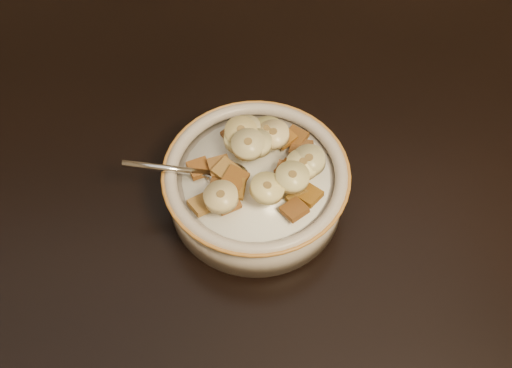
{
  "coord_description": "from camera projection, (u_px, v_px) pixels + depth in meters",
  "views": [
    {
      "loc": [
        0.13,
        -0.34,
        1.29
      ],
      "look_at": [
        0.17,
        0.01,
        0.78
      ],
      "focal_mm": 45.0,
      "sensor_mm": 36.0,
      "label": 1
    }
  ],
  "objects": [
    {
      "name": "banana_slice_1",
      "position": [
        267.0,
        188.0,
        0.57
      ],
      "size": [
        0.04,
        0.04,
        0.02
      ],
      "primitive_type": "cylinder",
      "rotation": [
        0.12,
        0.11,
        1.04
      ],
      "color": "#F5EA90",
      "rests_on": "milk"
    },
    {
      "name": "cereal_square_13",
      "position": [
        199.0,
        168.0,
        0.61
      ],
      "size": [
        0.03,
        0.03,
        0.01
      ],
      "primitive_type": "cube",
      "rotation": [
        0.04,
        0.03,
        1.89
      ],
      "color": "#935421",
      "rests_on": "milk"
    },
    {
      "name": "milk",
      "position": [
        256.0,
        178.0,
        0.61
      ],
      "size": [
        0.14,
        0.14,
        0.0
      ],
      "primitive_type": "cylinder",
      "color": "white",
      "rests_on": "cereal_bowl"
    },
    {
      "name": "cereal_square_15",
      "position": [
        234.0,
        188.0,
        0.58
      ],
      "size": [
        0.03,
        0.03,
        0.01
      ],
      "primitive_type": "cube",
      "rotation": [
        -0.23,
        0.1,
        2.82
      ],
      "color": "brown",
      "rests_on": "milk"
    },
    {
      "name": "cereal_square_6",
      "position": [
        301.0,
        148.0,
        0.62
      ],
      "size": [
        0.03,
        0.03,
        0.01
      ],
      "primitive_type": "cube",
      "rotation": [
        0.08,
        0.14,
        2.74
      ],
      "color": "brown",
      "rests_on": "milk"
    },
    {
      "name": "banana_slice_7",
      "position": [
        245.0,
        129.0,
        0.61
      ],
      "size": [
        0.04,
        0.04,
        0.01
      ],
      "primitive_type": "cylinder",
      "rotation": [
        -0.1,
        -0.08,
        0.31
      ],
      "color": "beige",
      "rests_on": "milk"
    },
    {
      "name": "banana_slice_8",
      "position": [
        241.0,
        132.0,
        0.6
      ],
      "size": [
        0.04,
        0.04,
        0.02
      ],
      "primitive_type": "cylinder",
      "rotation": [
        -0.13,
        -0.11,
        2.42
      ],
      "color": "#DAC676",
      "rests_on": "milk"
    },
    {
      "name": "cereal_square_19",
      "position": [
        294.0,
        210.0,
        0.58
      ],
      "size": [
        0.03,
        0.03,
        0.01
      ],
      "primitive_type": "cube",
      "rotation": [
        -0.25,
        -0.03,
        0.53
      ],
      "color": "brown",
      "rests_on": "milk"
    },
    {
      "name": "cereal_square_3",
      "position": [
        300.0,
        198.0,
        0.59
      ],
      "size": [
        0.03,
        0.03,
        0.01
      ],
      "primitive_type": "cube",
      "rotation": [
        0.24,
        -0.1,
        0.69
      ],
      "color": "brown",
      "rests_on": "milk"
    },
    {
      "name": "banana_slice_11",
      "position": [
        309.0,
        161.0,
        0.59
      ],
      "size": [
        0.04,
        0.04,
        0.02
      ],
      "primitive_type": "cylinder",
      "rotation": [
        -0.13,
        -0.11,
        1.31
      ],
      "color": "beige",
      "rests_on": "milk"
    },
    {
      "name": "cereal_square_5",
      "position": [
        221.0,
        185.0,
        0.59
      ],
      "size": [
        0.02,
        0.02,
        0.01
      ],
      "primitive_type": "cube",
      "rotation": [
        0.17,
        0.11,
        2.91
      ],
      "color": "brown",
      "rests_on": "milk"
    },
    {
      "name": "cereal_bowl",
      "position": [
        256.0,
        189.0,
        0.63
      ],
      "size": [
        0.17,
        0.17,
        0.04
      ],
      "primitive_type": "cylinder",
      "color": "beige",
      "rests_on": "table"
    },
    {
      "name": "cereal_square_8",
      "position": [
        226.0,
        170.0,
        0.59
      ],
      "size": [
        0.03,
        0.03,
        0.01
      ],
      "primitive_type": "cube",
      "rotation": [
        0.15,
        -0.07,
        0.79
      ],
      "color": "olive",
      "rests_on": "milk"
    },
    {
      "name": "cereal_square_11",
      "position": [
        234.0,
        135.0,
        0.63
      ],
      "size": [
        0.03,
        0.03,
        0.01
      ],
      "primitive_type": "cube",
      "rotation": [
        -0.1,
        -0.04,
        2.14
      ],
      "color": "brown",
      "rests_on": "milk"
    },
    {
      "name": "cereal_square_2",
      "position": [
        227.0,
        202.0,
        0.58
      ],
      "size": [
        0.03,
        0.03,
        0.01
      ],
      "primitive_type": "cube",
      "rotation": [
        0.03,
        -0.15,
        1.94
      ],
      "color": "brown",
      "rests_on": "milk"
    },
    {
      "name": "cereal_square_7",
      "position": [
        220.0,
        166.0,
        0.6
      ],
      "size": [
        0.02,
        0.02,
        0.01
      ],
      "primitive_type": "cube",
      "rotation": [
        -0.08,
        -0.08,
        1.72
      ],
      "color": "brown",
      "rests_on": "milk"
    },
    {
      "name": "banana_slice_10",
      "position": [
        303.0,
        164.0,
        0.59
      ],
      "size": [
        0.04,
        0.04,
        0.01
      ],
      "primitive_type": "cylinder",
      "rotation": [
        -0.04,
        0.0,
        1.84
      ],
      "color": "#FEEA9B",
      "rests_on": "milk"
    },
    {
      "name": "spoon",
      "position": [
        227.0,
        175.0,
        0.61
      ],
      "size": [
        0.04,
        0.03,
        0.01
      ],
      "primitive_type": "ellipsoid",
      "rotation": [
        0.0,
        0.0,
        4.61
      ],
      "color": "silver",
      "rests_on": "cereal_bowl"
    },
    {
      "name": "banana_slice_9",
      "position": [
        255.0,
        143.0,
        0.6
      ],
      "size": [
        0.03,
        0.03,
        0.01
      ],
      "primitive_type": "cylinder",
      "rotation": [
        -0.0,
        0.11,
        1.49
      ],
      "color": "#CFB981",
      "rests_on": "milk"
    },
    {
      "name": "banana_slice_4",
      "position": [
        248.0,
        145.0,
        0.59
      ],
      "size": [
        0.03,
        0.03,
        0.01
      ],
      "primitive_type": "cylinder",
      "rotation": [
        0.1,
        -0.07,
        0.05
      ],
      "color": "beige",
      "rests_on": "milk"
    },
    {
      "name": "cereal_square_12",
      "position": [
        202.0,
        205.0,
        0.58
      ],
      "size": [
        0.03,
        0.03,
        0.01
      ],
      "primitive_type": "cube",
      "rotation": [
        -0.12,
        0.15,
        0.51
      ],
      "color": "olive",
      "rests_on": "milk"
    },
    {
      "name": "cereal_square_9",
      "position": [
        240.0,
        135.0,
        0.63
      ],
      "size": [
        0.03,
        0.03,
        0.01
      ],
      "primitive_type": "cube",
      "rotation": [
        -0.16,
        -0.14,
        2.42
      ],
      "color": "#9B561E",
      "rests_on": "milk"
    },
    {
      "name": "cereal_square_16",
      "position": [
        295.0,
        137.0,
        0.63
      ],
      "size": [
        0.03,
        0.03,
        0.01
      ],
      "primitive_type": "cube",
      "rotation": [
        -0.21,
        0.08,
        2.38
      ],
      "color": "brown",
      "rests_on": "milk"
    },
    {
      "name": "table",
      "position": [
        88.0,
        234.0,
        0.64
      ],
      "size": [
        1.43,
        0.95,
        0.04
      ],
      "primitive_type": "cube",
      "rotation": [
        0.0,
        0.0,
        -0.04
      ],
      "color": "black",
      "rests_on": "floor"
    },
    {
      "name": "banana_slice_5",
      "position": [
        221.0,
        197.0,
        0.57
      ],
      "size": [
        0.04,
        0.04,
        0.01
      ],
      "primitive_type": "cylinder",
      "rotation": [
        -0.04,
        -0.06,
        0.42
      ],
      "color": "#E0C07D",
      "rests_on": "milk"
    },
    {
      "name": "banana_slice_2",
      "position": [
        292.0,
        177.0,
        0.58
      ],
      "size": [
        0.04,
        0.04,
        0.01
      ],
      "primitive_type": "cylinder",
      "rotation": [
        0.02,
        -0.03,
        2.38
      ],
      "color": "#E9D88E",
      "rests_on": "milk"
    },
    {
      "name": "cereal_square_4",
      "position": [
        309.0,
        195.0,
        0.59
      ],
      "size": [
        0.03,
        0.03,
        0.01
      ],
      "primitive_type": "cube",
      "rotation": [
        0.04,
        0.11,
        2.32
      ],
      "color": "brown",
      "rests_on": "milk"
    },
    {
      "name": "cereal_square_10",
      "position": [
        289.0,
        170.0,
        0.59
      ],
      "size": [
        0.03,
        0.03,
        0.01
      ],
      "primitive_type": "cube",
      "rotation": [
        0.09,
        0.05,
        2.42
      ],
      "color": "brown",
      "rests_on": "milk"
    },
    {
      "name": "banana_slice_3",
      "position": [
        240.0,
        139.0,
        0.61
      ],
      "size": [
        0.04,
        0.04,
        0.01
      ],
      "primitive_type": "cylinder",
      "rotation": [
        0.06,
        -0.13,
        1.72
      ],
      "color": "#F1E398",
      "rests_on": "milk"
    },
    {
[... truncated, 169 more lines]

